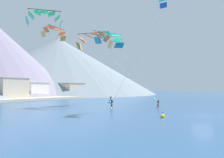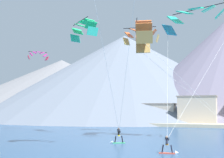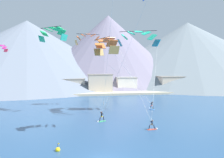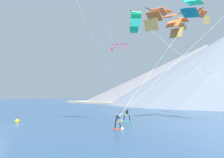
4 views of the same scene
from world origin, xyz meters
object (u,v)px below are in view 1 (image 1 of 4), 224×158
kitesurfer_near_trail (158,105)px  parafoil_kite_distant_low_drift (54,31)px  parafoil_kite_mid_center (94,39)px  parafoil_kite_distant_high_outer (44,17)px  race_marker_buoy (162,116)px  parafoil_kite_near_trail (110,38)px  kitesurfer_near_lead (112,106)px  kitesurfer_mid_center (110,101)px

kitesurfer_near_trail → parafoil_kite_distant_low_drift: parafoil_kite_distant_low_drift is taller
parafoil_kite_mid_center → parafoil_kite_distant_high_outer: (-10.38, 2.84, 2.49)m
parafoil_kite_mid_center → race_marker_buoy: parafoil_kite_mid_center is taller
kitesurfer_near_trail → parafoil_kite_near_trail: bearing=84.6°
race_marker_buoy → parafoil_kite_distant_low_drift: bearing=79.6°
parafoil_kite_distant_high_outer → race_marker_buoy: bearing=-83.2°
parafoil_kite_distant_low_drift → race_marker_buoy: (-4.90, -26.80, -16.08)m
kitesurfer_near_trail → parafoil_kite_mid_center: size_ratio=0.13×
race_marker_buoy → parafoil_kite_mid_center: bearing=66.1°
kitesurfer_near_trail → race_marker_buoy: 14.99m
kitesurfer_near_lead → parafoil_kite_mid_center: (1.64, 5.50, 13.32)m
kitesurfer_near_trail → parafoil_kite_distant_high_outer: parafoil_kite_distant_high_outer is taller
kitesurfer_near_lead → parafoil_kite_mid_center: 14.50m
kitesurfer_near_lead → race_marker_buoy: bearing=-116.9°
parafoil_kite_near_trail → parafoil_kite_distant_high_outer: parafoil_kite_distant_high_outer is taller
kitesurfer_mid_center → parafoil_kite_near_trail: (-3.89, -2.74, 15.06)m
parafoil_kite_near_trail → race_marker_buoy: 28.47m
parafoil_kite_distant_high_outer → parafoil_kite_distant_low_drift: 9.57m
parafoil_kite_distant_low_drift → parafoil_kite_distant_high_outer: bearing=-140.4°
parafoil_kite_distant_low_drift → race_marker_buoy: bearing=-100.4°
parafoil_kite_near_trail → race_marker_buoy: parafoil_kite_near_trail is taller
kitesurfer_near_lead → parafoil_kite_distant_low_drift: 21.35m
parafoil_kite_mid_center → race_marker_buoy: size_ratio=13.47×
parafoil_kite_distant_high_outer → kitesurfer_mid_center: bearing=2.3°
kitesurfer_near_lead → kitesurfer_near_trail: size_ratio=1.03×
parafoil_kite_distant_low_drift → kitesurfer_mid_center: bearing=-21.0°
parafoil_kite_mid_center → parafoil_kite_distant_high_outer: size_ratio=2.28×
kitesurfer_mid_center → parafoil_kite_distant_low_drift: parafoil_kite_distant_low_drift is taller
kitesurfer_mid_center → parafoil_kite_mid_center: 17.50m
parafoil_kite_distant_high_outer → race_marker_buoy: (2.47, -20.69, -16.22)m
kitesurfer_near_trail → parafoil_kite_near_trail: parafoil_kite_near_trail is taller
parafoil_kite_mid_center → parafoil_kite_distant_high_outer: parafoil_kite_distant_high_outer is taller
kitesurfer_near_lead → race_marker_buoy: size_ratio=1.79×
parafoil_kite_distant_low_drift → parafoil_kite_mid_center: bearing=-71.4°
kitesurfer_near_lead → parafoil_kite_distant_high_outer: size_ratio=0.30×
kitesurfer_near_lead → parafoil_kite_distant_low_drift: (-1.37, 14.44, 15.67)m
kitesurfer_near_trail → parafoil_kite_distant_low_drift: size_ratio=0.29×
kitesurfer_near_lead → kitesurfer_near_trail: (7.33, -6.05, -0.11)m
parafoil_kite_near_trail → parafoil_kite_mid_center: size_ratio=1.15×
parafoil_kite_distant_low_drift → kitesurfer_near_trail: bearing=-67.0°
kitesurfer_near_trail → parafoil_kite_near_trail: size_ratio=0.11×
kitesurfer_near_lead → kitesurfer_mid_center: (12.39, 9.17, 0.00)m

